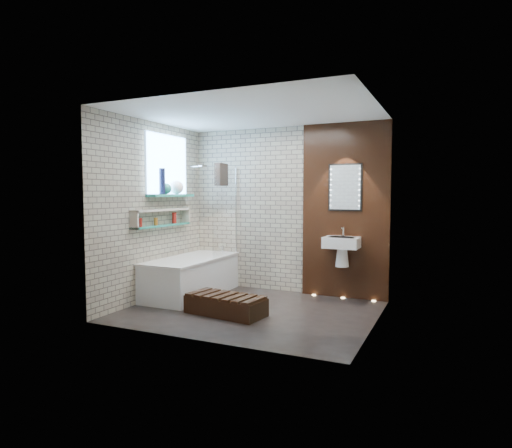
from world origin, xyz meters
The scene contains 15 objects.
ground centered at (0.00, 0.00, 0.00)m, with size 3.20×3.20×0.00m, color black.
room_shell centered at (0.00, 0.00, 1.30)m, with size 3.24×3.20×2.60m.
walnut_panel centered at (0.95, 1.27, 1.30)m, with size 1.30×0.06×2.60m, color black.
clerestory_window centered at (-1.57, 0.35, 1.90)m, with size 0.18×1.00×0.94m.
display_niche centered at (-1.53, 0.15, 1.20)m, with size 0.14×1.30×0.26m.
bathtub centered at (-1.22, 0.45, 0.29)m, with size 0.79×1.74×0.70m.
bath_screen centered at (-0.87, 0.89, 1.28)m, with size 0.01×0.78×1.40m, color white.
towel centered at (-0.87, 0.77, 1.85)m, with size 0.10×0.26×0.34m, color black.
shower_head centered at (-1.30, 0.95, 2.00)m, with size 0.18×0.18×0.02m, color silver.
washbasin centered at (0.95, 1.07, 0.79)m, with size 0.50×0.36×0.58m.
led_mirror centered at (0.95, 1.23, 1.65)m, with size 0.50×0.02×0.70m.
walnut_step centered at (-0.23, -0.30, 0.11)m, with size 1.03×0.46×0.23m, color black.
niche_bottles centered at (-1.53, 0.16, 1.17)m, with size 0.07×0.87×0.17m.
sill_vases centered at (-1.50, 0.34, 1.66)m, with size 0.21×0.52×0.38m.
floor_uplights centered at (0.95, 1.20, 0.01)m, with size 0.96×0.06×0.01m.
Camera 1 is at (2.43, -5.21, 1.56)m, focal length 30.81 mm.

